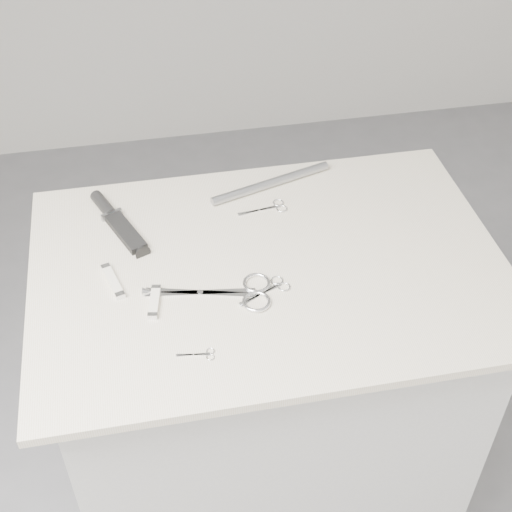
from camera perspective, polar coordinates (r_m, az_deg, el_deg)
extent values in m
cube|color=slate|center=(2.24, 0.75, -18.39)|extent=(4.00, 4.00, 0.01)
cube|color=#B4B4B2|center=(1.86, 0.87, -11.39)|extent=(0.90, 0.60, 0.90)
cube|color=beige|center=(1.51, 1.05, -0.89)|extent=(1.00, 0.70, 0.02)
cube|color=silver|center=(1.44, -4.49, -2.95)|extent=(0.23, 0.08, 0.00)
cylinder|color=silver|center=(1.44, -4.49, -2.92)|extent=(0.01, 0.01, 0.01)
torus|color=silver|center=(1.46, 0.04, -2.18)|extent=(0.06, 0.06, 0.01)
torus|color=silver|center=(1.42, 0.03, -3.67)|extent=(0.06, 0.06, 0.01)
cube|color=silver|center=(1.44, 0.36, -3.09)|extent=(0.10, 0.06, 0.00)
cylinder|color=silver|center=(1.44, 0.36, -3.07)|extent=(0.01, 0.01, 0.00)
torus|color=silver|center=(1.47, 1.69, -1.97)|extent=(0.03, 0.03, 0.00)
torus|color=silver|center=(1.45, 2.27, -2.49)|extent=(0.03, 0.03, 0.00)
cube|color=silver|center=(1.64, 0.25, 3.67)|extent=(0.10, 0.03, 0.00)
cylinder|color=silver|center=(1.64, 0.25, 3.69)|extent=(0.01, 0.01, 0.00)
torus|color=silver|center=(1.66, 1.78, 4.28)|extent=(0.03, 0.03, 0.00)
torus|color=silver|center=(1.65, 2.07, 3.80)|extent=(0.03, 0.03, 0.00)
cube|color=silver|center=(1.33, -5.03, -7.89)|extent=(0.06, 0.02, 0.00)
cylinder|color=silver|center=(1.33, -5.03, -7.87)|extent=(0.00, 0.00, 0.00)
torus|color=silver|center=(1.34, -3.67, -7.60)|extent=(0.02, 0.02, 0.00)
torus|color=silver|center=(1.33, -3.66, -8.09)|extent=(0.02, 0.02, 0.00)
cube|color=black|center=(1.60, -10.40, 1.92)|extent=(0.09, 0.15, 0.02)
cube|color=#95989D|center=(1.65, -11.48, 3.28)|extent=(0.05, 0.03, 0.02)
cylinder|color=black|center=(1.68, -12.10, 4.03)|extent=(0.06, 0.09, 0.03)
cube|color=silver|center=(1.49, -11.39, -1.96)|extent=(0.05, 0.10, 0.01)
cube|color=silver|center=(1.52, -11.93, -0.87)|extent=(0.02, 0.02, 0.01)
cube|color=silver|center=(1.45, -10.82, -3.09)|extent=(0.02, 0.02, 0.01)
cube|color=silver|center=(1.43, -8.13, -3.66)|extent=(0.03, 0.09, 0.01)
cube|color=silver|center=(1.46, -7.98, -2.57)|extent=(0.02, 0.01, 0.01)
cube|color=silver|center=(1.40, -8.28, -4.77)|extent=(0.02, 0.01, 0.01)
cylinder|color=#95989D|center=(1.71, 1.20, 5.86)|extent=(0.30, 0.11, 0.02)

